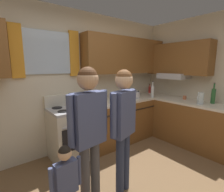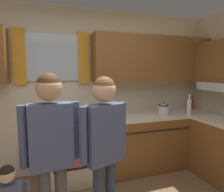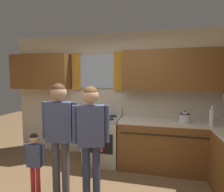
# 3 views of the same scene
# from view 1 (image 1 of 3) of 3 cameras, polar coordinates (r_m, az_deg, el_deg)

# --- Properties ---
(back_wall_unit) EXTENTS (4.60, 0.42, 2.60)m
(back_wall_unit) POSITION_cam_1_polar(r_m,az_deg,el_deg) (3.17, -13.11, 8.38)
(back_wall_unit) COLOR beige
(back_wall_unit) RESTS_ON ground
(kitchen_counter_run) EXTENTS (2.12, 2.24, 0.90)m
(kitchen_counter_run) POSITION_cam_1_polar(r_m,az_deg,el_deg) (3.74, 14.91, -8.08)
(kitchen_counter_run) COLOR brown
(kitchen_counter_run) RESTS_ON ground
(stove_oven) EXTENTS (0.67, 0.67, 1.10)m
(stove_oven) POSITION_cam_1_polar(r_m,az_deg,el_deg) (3.06, -13.88, -11.91)
(stove_oven) COLOR beige
(stove_oven) RESTS_ON ground
(bottle_wine_green) EXTENTS (0.08, 0.08, 0.39)m
(bottle_wine_green) POSITION_cam_1_polar(r_m,az_deg,el_deg) (3.68, 31.25, 0.11)
(bottle_wine_green) COLOR #2D6633
(bottle_wine_green) RESTS_ON kitchen_counter_run
(bottle_tall_clear) EXTENTS (0.07, 0.07, 0.37)m
(bottle_tall_clear) POSITION_cam_1_polar(r_m,az_deg,el_deg) (3.87, 13.61, 1.61)
(bottle_tall_clear) COLOR silver
(bottle_tall_clear) RESTS_ON kitchen_counter_run
(bottle_sauce_red) EXTENTS (0.06, 0.06, 0.25)m
(bottle_sauce_red) POSITION_cam_1_polar(r_m,az_deg,el_deg) (4.47, 12.71, 2.16)
(bottle_sauce_red) COLOR red
(bottle_sauce_red) RESTS_ON kitchen_counter_run
(cup_terracotta) EXTENTS (0.11, 0.07, 0.08)m
(cup_terracotta) POSITION_cam_1_polar(r_m,az_deg,el_deg) (3.88, 23.54, -0.47)
(cup_terracotta) COLOR #B76642
(cup_terracotta) RESTS_ON kitchen_counter_run
(mug_ceramic_white) EXTENTS (0.13, 0.08, 0.09)m
(mug_ceramic_white) POSITION_cam_1_polar(r_m,az_deg,el_deg) (3.69, 28.06, -1.21)
(mug_ceramic_white) COLOR white
(mug_ceramic_white) RESTS_ON kitchen_counter_run
(stovetop_kettle) EXTENTS (0.27, 0.20, 0.21)m
(stovetop_kettle) POSITION_cam_1_polar(r_m,az_deg,el_deg) (3.71, 7.98, 0.71)
(stovetop_kettle) COLOR silver
(stovetop_kettle) RESTS_ON kitchen_counter_run
(water_pitcher) EXTENTS (0.19, 0.11, 0.22)m
(water_pitcher) POSITION_cam_1_polar(r_m,az_deg,el_deg) (3.52, 27.91, -0.66)
(water_pitcher) COLOR silver
(water_pitcher) RESTS_ON kitchen_counter_run
(adult_holding_child) EXTENTS (0.49, 0.22, 1.60)m
(adult_holding_child) POSITION_cam_1_polar(r_m,az_deg,el_deg) (1.78, -7.87, -9.50)
(adult_holding_child) COLOR #4C4C51
(adult_holding_child) RESTS_ON ground
(adult_in_plaid) EXTENTS (0.47, 0.25, 1.57)m
(adult_in_plaid) POSITION_cam_1_polar(r_m,az_deg,el_deg) (2.04, 3.91, -7.51)
(adult_in_plaid) COLOR #2D3856
(adult_in_plaid) RESTS_ON ground
(small_child) EXTENTS (0.31, 0.12, 0.91)m
(small_child) POSITION_cam_1_polar(r_m,az_deg,el_deg) (1.76, -15.33, -26.13)
(small_child) COLOR red
(small_child) RESTS_ON ground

